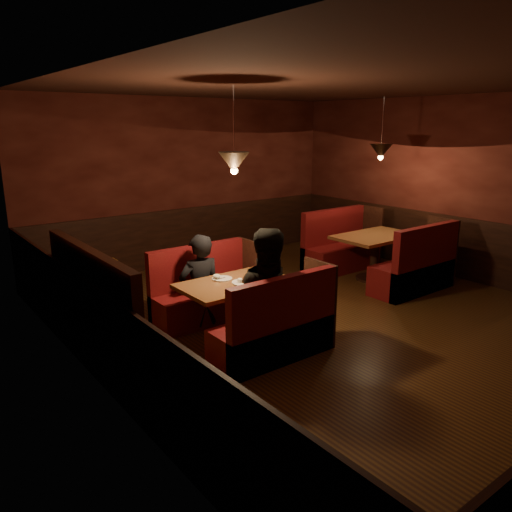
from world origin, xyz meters
TOP-DOWN VIEW (x-y plane):
  - room at (-0.28, 0.05)m, footprint 6.02×7.02m
  - main_table at (-1.30, 0.23)m, footprint 1.28×0.78m
  - main_bench_far at (-1.29, 0.96)m, footprint 1.41×0.50m
  - main_bench_near at (-1.29, -0.50)m, footprint 1.41×0.50m
  - second_table at (1.78, 0.73)m, footprint 1.32×0.84m
  - second_bench_far at (1.81, 1.52)m, footprint 1.46×0.54m
  - second_bench_near at (1.81, -0.06)m, footprint 1.46×0.54m
  - diner_a at (-1.45, 0.80)m, footprint 0.59×0.43m
  - diner_b at (-1.27, -0.40)m, footprint 1.04×0.94m

SIDE VIEW (x-z plane):
  - main_bench_far at x=-1.29m, z-range -0.18..0.79m
  - main_bench_near at x=-1.29m, z-range -0.18..0.79m
  - second_bench_far at x=1.81m, z-range -0.19..0.85m
  - second_bench_near at x=1.81m, z-range -0.19..0.85m
  - main_table at x=-1.30m, z-range 0.08..0.98m
  - second_table at x=1.78m, z-range 0.18..0.92m
  - diner_a at x=-1.45m, z-range 0.00..1.52m
  - diner_b at x=-1.27m, z-range 0.00..1.76m
  - room at x=-0.28m, z-range -0.41..2.51m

